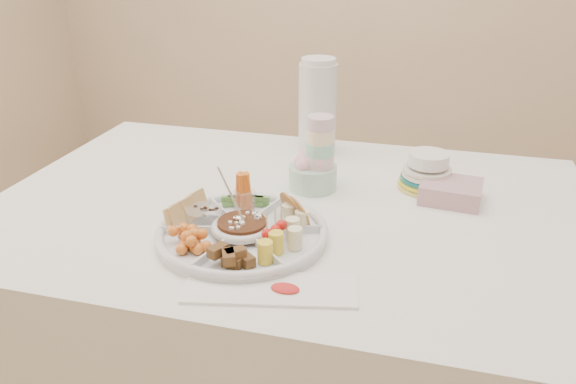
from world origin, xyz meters
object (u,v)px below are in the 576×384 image
(party_tray, at_px, (242,230))
(thermos, at_px, (318,106))
(plate_stack, at_px, (427,171))
(dining_table, at_px, (289,323))

(party_tray, distance_m, thermos, 0.60)
(party_tray, xyz_separation_m, plate_stack, (0.39, 0.39, 0.03))
(party_tray, height_order, thermos, thermos)
(party_tray, bearing_deg, plate_stack, 45.31)
(dining_table, xyz_separation_m, plate_stack, (0.33, 0.19, 0.43))
(dining_table, height_order, party_tray, party_tray)
(party_tray, xyz_separation_m, thermos, (0.04, 0.59, 0.13))
(dining_table, distance_m, plate_stack, 0.57)
(dining_table, xyz_separation_m, thermos, (-0.01, 0.38, 0.53))
(dining_table, bearing_deg, party_tray, -104.79)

